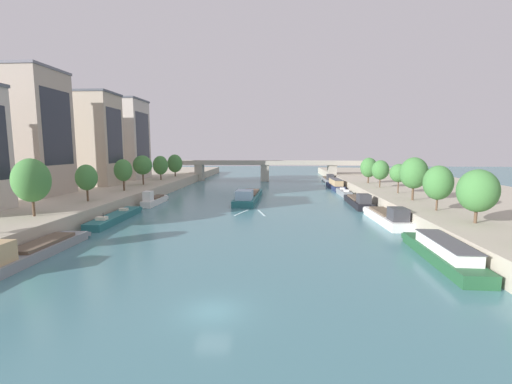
# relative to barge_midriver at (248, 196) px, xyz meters

# --- Properties ---
(ground_plane) EXTENTS (400.00, 400.00, 0.00)m
(ground_plane) POSITION_rel_barge_midriver_xyz_m (1.91, -52.39, -0.97)
(ground_plane) COLOR teal
(quay_left) EXTENTS (36.00, 170.00, 2.57)m
(quay_left) POSITION_rel_barge_midriver_xyz_m (-39.48, 2.61, 0.31)
(quay_left) COLOR #B2A893
(quay_left) RESTS_ON ground
(quay_right) EXTENTS (36.00, 170.00, 2.57)m
(quay_right) POSITION_rel_barge_midriver_xyz_m (43.31, 2.61, 0.31)
(quay_right) COLOR #B2A893
(quay_right) RESTS_ON ground
(barge_midriver) EXTENTS (5.16, 22.87, 3.15)m
(barge_midriver) POSITION_rel_barge_midriver_xyz_m (0.00, 0.00, 0.00)
(barge_midriver) COLOR #23666B
(barge_midriver) RESTS_ON ground
(wake_behind_barge) EXTENTS (5.60, 5.99, 0.03)m
(wake_behind_barge) POSITION_rel_barge_midriver_xyz_m (1.79, -14.41, -0.96)
(wake_behind_barge) COLOR silver
(wake_behind_barge) RESTS_ON ground
(moored_boat_left_second) EXTENTS (3.34, 16.38, 3.03)m
(moored_boat_left_second) POSITION_rel_barge_midriver_xyz_m (-19.50, -42.10, -0.09)
(moored_boat_left_second) COLOR gray
(moored_boat_left_second) RESTS_ON ground
(moored_boat_left_end) EXTENTS (3.00, 16.34, 2.19)m
(moored_boat_left_end) POSITION_rel_barge_midriver_xyz_m (-19.51, -22.62, -0.40)
(moored_boat_left_end) COLOR #23666B
(moored_boat_left_end) RESTS_ON ground
(moored_boat_left_midway) EXTENTS (2.19, 11.14, 3.16)m
(moored_boat_left_midway) POSITION_rel_barge_midriver_xyz_m (-19.06, -6.39, -0.02)
(moored_boat_left_midway) COLOR silver
(moored_boat_left_midway) RESTS_ON ground
(moored_boat_right_downstream) EXTENTS (3.45, 16.01, 2.42)m
(moored_boat_right_downstream) POSITION_rel_barge_midriver_xyz_m (23.51, -39.99, 0.05)
(moored_boat_right_downstream) COLOR #235633
(moored_boat_right_downstream) RESTS_ON ground
(moored_boat_right_midway) EXTENTS (3.60, 15.18, 3.15)m
(moored_boat_right_midway) POSITION_rel_barge_midriver_xyz_m (23.58, -21.52, 0.01)
(moored_boat_right_midway) COLOR silver
(moored_boat_right_midway) RESTS_ON ground
(moored_boat_right_end) EXTENTS (3.17, 15.47, 2.96)m
(moored_boat_right_end) POSITION_rel_barge_midriver_xyz_m (22.81, -5.38, -0.05)
(moored_boat_right_end) COLOR black
(moored_boat_right_end) RESTS_ON ground
(moored_boat_right_second) EXTENTS (2.18, 10.73, 2.40)m
(moored_boat_right_second) POSITION_rel_barge_midriver_xyz_m (22.77, 10.08, -0.29)
(moored_boat_right_second) COLOR gray
(moored_boat_right_second) RESTS_ON ground
(moored_boat_right_gap_after) EXTENTS (3.24, 16.13, 2.92)m
(moored_boat_right_gap_after) POSITION_rel_barge_midriver_xyz_m (22.92, 23.65, 0.25)
(moored_boat_right_gap_after) COLOR #1E284C
(moored_boat_right_gap_after) RESTS_ON ground
(moored_boat_right_near) EXTENTS (3.02, 16.85, 3.10)m
(moored_boat_right_near) POSITION_rel_barge_midriver_xyz_m (23.66, 43.08, -0.02)
(moored_boat_right_near) COLOR gray
(moored_boat_right_near) RESTS_ON ground
(tree_left_distant) EXTENTS (4.70, 4.70, 7.73)m
(tree_left_distant) POSITION_rel_barge_midriver_xyz_m (-26.08, -32.11, 6.42)
(tree_left_distant) COLOR brown
(tree_left_distant) RESTS_ON quay_left
(tree_left_far) EXTENTS (3.56, 3.56, 6.30)m
(tree_left_far) POSITION_rel_barge_midriver_xyz_m (-26.04, -18.99, 5.67)
(tree_left_far) COLOR brown
(tree_left_far) RESTS_ON quay_left
(tree_left_nearest) EXTENTS (3.74, 3.74, 6.70)m
(tree_left_nearest) POSITION_rel_barge_midriver_xyz_m (-26.30, -4.32, 5.96)
(tree_left_nearest) COLOR brown
(tree_left_nearest) RESTS_ON quay_left
(tree_left_by_lamp) EXTENTS (4.61, 4.61, 7.24)m
(tree_left_by_lamp) POSITION_rel_barge_midriver_xyz_m (-26.94, 7.94, 6.45)
(tree_left_by_lamp) COLOR brown
(tree_left_by_lamp) RESTS_ON quay_left
(tree_left_end_of_row) EXTENTS (4.23, 4.23, 6.83)m
(tree_left_end_of_row) POSITION_rel_barge_midriver_xyz_m (-26.87, 20.80, 5.76)
(tree_left_end_of_row) COLOR brown
(tree_left_end_of_row) RESTS_ON quay_left
(tree_left_third) EXTENTS (4.67, 4.67, 6.99)m
(tree_left_third) POSITION_rel_barge_midriver_xyz_m (-26.35, 32.93, 5.73)
(tree_left_third) COLOR brown
(tree_left_third) RESTS_ON quay_left
(tree_right_past_mid) EXTENTS (4.63, 4.63, 6.55)m
(tree_right_past_mid) POSITION_rel_barge_midriver_xyz_m (30.55, -32.78, 5.56)
(tree_right_past_mid) COLOR brown
(tree_right_past_mid) RESTS_ON quay_right
(tree_right_second) EXTENTS (4.11, 4.11, 6.58)m
(tree_right_second) POSITION_rel_barge_midriver_xyz_m (29.69, -24.32, 5.67)
(tree_right_second) COLOR brown
(tree_right_second) RESTS_ON quay_right
(tree_right_distant) EXTENTS (4.67, 4.67, 7.47)m
(tree_right_distant) POSITION_rel_barge_midriver_xyz_m (30.05, -14.25, 6.35)
(tree_right_distant) COLOR brown
(tree_right_distant) RESTS_ON quay_right
(tree_right_midway) EXTENTS (3.57, 3.57, 5.91)m
(tree_right_midway) POSITION_rel_barge_midriver_xyz_m (30.71, -4.87, 5.66)
(tree_right_midway) COLOR brown
(tree_right_midway) RESTS_ON quay_right
(tree_right_by_lamp) EXTENTS (3.87, 3.87, 6.28)m
(tree_right_by_lamp) POSITION_rel_barge_midriver_xyz_m (30.02, 5.29, 5.64)
(tree_right_by_lamp) COLOR brown
(tree_right_by_lamp) RESTS_ON quay_right
(tree_right_third) EXTENTS (4.21, 4.21, 6.58)m
(tree_right_third) POSITION_rel_barge_midriver_xyz_m (29.91, 15.23, 5.64)
(tree_right_third) COLOR brown
(tree_right_third) RESTS_ON quay_right
(building_left_middle) EXTENTS (11.37, 11.38, 23.97)m
(building_left_middle) POSITION_rel_barge_midriver_xyz_m (-40.85, -11.62, 13.60)
(building_left_middle) COLOR #A89989
(building_left_middle) RESTS_ON quay_left
(building_left_corner) EXTENTS (16.47, 9.87, 22.28)m
(building_left_corner) POSITION_rel_barge_midriver_xyz_m (-40.85, 6.40, 12.76)
(building_left_corner) COLOR #B2A38E
(building_left_corner) RESTS_ON quay_left
(building_left_tall) EXTENTS (15.45, 12.37, 23.22)m
(building_left_tall) POSITION_rel_barge_midriver_xyz_m (-40.85, 25.06, 13.22)
(building_left_tall) COLOR #BCB2A8
(building_left_tall) RESTS_ON quay_left
(bridge_far) EXTENTS (70.78, 4.40, 7.20)m
(bridge_far) POSITION_rel_barge_midriver_xyz_m (1.91, 46.05, 3.74)
(bridge_far) COLOR #ADA899
(bridge_far) RESTS_ON ground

